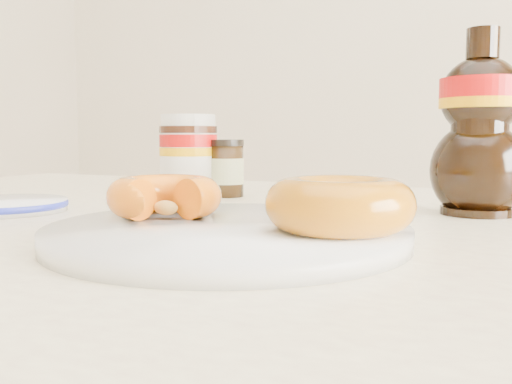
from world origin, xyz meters
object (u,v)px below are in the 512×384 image
at_px(donut_bitten, 165,196).
at_px(blue_rim_saucer, 7,205).
at_px(plate, 228,233).
at_px(donut_whole, 339,204).
at_px(nutella_jar, 189,152).
at_px(syrup_bottle, 480,123).
at_px(dark_jar, 226,169).
at_px(dining_table, 225,303).

height_order(donut_bitten, blue_rim_saucer, donut_bitten).
relative_size(plate, donut_bitten, 2.87).
xyz_separation_m(donut_whole, nutella_jar, (-0.30, 0.27, 0.03)).
height_order(donut_bitten, donut_whole, donut_whole).
bearing_deg(syrup_bottle, dark_jar, 172.60).
height_order(dining_table, nutella_jar, nutella_jar).
relative_size(plate, nutella_jar, 2.52).
height_order(nutella_jar, dark_jar, nutella_jar).
relative_size(donut_whole, nutella_jar, 0.97).
height_order(syrup_bottle, blue_rim_saucer, syrup_bottle).
bearing_deg(dark_jar, nutella_jar, -160.60).
xyz_separation_m(dining_table, dark_jar, (-0.11, 0.20, 0.12)).
xyz_separation_m(donut_bitten, syrup_bottle, (0.23, 0.24, 0.07)).
relative_size(donut_bitten, donut_whole, 0.90).
distance_m(plate, donut_whole, 0.09).
distance_m(dining_table, blue_rim_saucer, 0.27).
bearing_deg(plate, syrup_bottle, 57.83).
height_order(dining_table, syrup_bottle, syrup_bottle).
bearing_deg(blue_rim_saucer, dining_table, 10.81).
distance_m(plate, donut_bitten, 0.08).
xyz_separation_m(dining_table, syrup_bottle, (0.22, 0.15, 0.18)).
relative_size(donut_bitten, syrup_bottle, 0.51).
bearing_deg(blue_rim_saucer, nutella_jar, 68.06).
distance_m(dining_table, donut_bitten, 0.14).
bearing_deg(plate, nutella_jar, 127.75).
relative_size(plate, syrup_bottle, 1.46).
height_order(plate, nutella_jar, nutella_jar).
height_order(donut_whole, dark_jar, dark_jar).
xyz_separation_m(syrup_bottle, dark_jar, (-0.33, 0.04, -0.06)).
xyz_separation_m(donut_whole, dark_jar, (-0.25, 0.29, 0.00)).
distance_m(nutella_jar, syrup_bottle, 0.38).
xyz_separation_m(nutella_jar, blue_rim_saucer, (-0.09, -0.23, -0.05)).
bearing_deg(nutella_jar, donut_whole, -41.54).
bearing_deg(donut_bitten, blue_rim_saucer, -174.11).
distance_m(nutella_jar, dark_jar, 0.06).
height_order(dining_table, donut_whole, donut_whole).
xyz_separation_m(plate, donut_bitten, (-0.07, 0.02, 0.02)).
bearing_deg(dining_table, nutella_jar, 131.23).
distance_m(donut_whole, dark_jar, 0.38).
xyz_separation_m(dining_table, nutella_jar, (-0.16, 0.18, 0.14)).
height_order(donut_bitten, syrup_bottle, syrup_bottle).
bearing_deg(blue_rim_saucer, syrup_bottle, 23.35).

